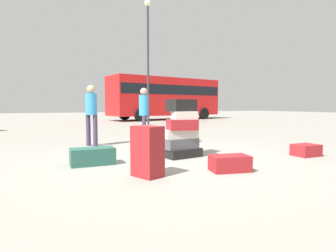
{
  "coord_description": "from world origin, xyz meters",
  "views": [
    {
      "loc": [
        -2.51,
        -4.99,
        1.08
      ],
      "look_at": [
        0.27,
        0.84,
        0.61
      ],
      "focal_mm": 29.9,
      "sensor_mm": 36.0,
      "label": 1
    }
  ],
  "objects_px": {
    "suitcase_tower": "(181,132)",
    "lamp_post": "(148,45)",
    "suitcase_maroon_left_side": "(306,150)",
    "parked_bus": "(165,96)",
    "suitcase_maroon_behind_tower": "(147,151)",
    "suitcase_maroon_white_trunk": "(230,163)",
    "suitcase_teal_foreground_near": "(93,156)",
    "person_bearded_onlooker": "(91,110)",
    "person_tourist_with_camera": "(144,109)",
    "suitcase_cream_right_side": "(187,132)"
  },
  "relations": [
    {
      "from": "person_tourist_with_camera",
      "to": "lamp_post",
      "type": "xyz_separation_m",
      "value": [
        2.77,
        6.71,
        3.46
      ]
    },
    {
      "from": "suitcase_maroon_left_side",
      "to": "person_tourist_with_camera",
      "type": "distance_m",
      "value": 4.6
    },
    {
      "from": "suitcase_tower",
      "to": "suitcase_cream_right_side",
      "type": "bearing_deg",
      "value": 57.86
    },
    {
      "from": "suitcase_maroon_left_side",
      "to": "parked_bus",
      "type": "height_order",
      "value": "parked_bus"
    },
    {
      "from": "suitcase_teal_foreground_near",
      "to": "person_tourist_with_camera",
      "type": "relative_size",
      "value": 0.49
    },
    {
      "from": "suitcase_tower",
      "to": "person_tourist_with_camera",
      "type": "xyz_separation_m",
      "value": [
        0.25,
        2.87,
        0.45
      ]
    },
    {
      "from": "suitcase_teal_foreground_near",
      "to": "person_tourist_with_camera",
      "type": "height_order",
      "value": "person_tourist_with_camera"
    },
    {
      "from": "suitcase_maroon_behind_tower",
      "to": "person_bearded_onlooker",
      "type": "distance_m",
      "value": 3.73
    },
    {
      "from": "suitcase_maroon_white_trunk",
      "to": "parked_bus",
      "type": "height_order",
      "value": "parked_bus"
    },
    {
      "from": "suitcase_tower",
      "to": "parked_bus",
      "type": "xyz_separation_m",
      "value": [
        6.35,
        14.47,
        1.31
      ]
    },
    {
      "from": "parked_bus",
      "to": "lamp_post",
      "type": "xyz_separation_m",
      "value": [
        -3.33,
        -4.89,
        2.59
      ]
    },
    {
      "from": "suitcase_tower",
      "to": "lamp_post",
      "type": "bearing_deg",
      "value": 72.49
    },
    {
      "from": "suitcase_maroon_left_side",
      "to": "suitcase_teal_foreground_near",
      "type": "height_order",
      "value": "suitcase_teal_foreground_near"
    },
    {
      "from": "suitcase_maroon_behind_tower",
      "to": "parked_bus",
      "type": "distance_m",
      "value": 17.5
    },
    {
      "from": "person_bearded_onlooker",
      "to": "person_tourist_with_camera",
      "type": "distance_m",
      "value": 1.7
    },
    {
      "from": "suitcase_tower",
      "to": "suitcase_maroon_left_side",
      "type": "relative_size",
      "value": 2.35
    },
    {
      "from": "suitcase_teal_foreground_near",
      "to": "person_bearded_onlooker",
      "type": "bearing_deg",
      "value": 81.48
    },
    {
      "from": "suitcase_maroon_behind_tower",
      "to": "lamp_post",
      "type": "relative_size",
      "value": 0.11
    },
    {
      "from": "suitcase_maroon_white_trunk",
      "to": "suitcase_maroon_behind_tower",
      "type": "distance_m",
      "value": 1.4
    },
    {
      "from": "parked_bus",
      "to": "lamp_post",
      "type": "height_order",
      "value": "lamp_post"
    },
    {
      "from": "person_bearded_onlooker",
      "to": "lamp_post",
      "type": "bearing_deg",
      "value": 103.5
    },
    {
      "from": "parked_bus",
      "to": "lamp_post",
      "type": "distance_m",
      "value": 6.46
    },
    {
      "from": "suitcase_maroon_left_side",
      "to": "suitcase_tower",
      "type": "bearing_deg",
      "value": 158.88
    },
    {
      "from": "person_tourist_with_camera",
      "to": "parked_bus",
      "type": "bearing_deg",
      "value": 173.16
    },
    {
      "from": "suitcase_teal_foreground_near",
      "to": "person_bearded_onlooker",
      "type": "xyz_separation_m",
      "value": [
        0.43,
        2.46,
        0.82
      ]
    },
    {
      "from": "suitcase_maroon_behind_tower",
      "to": "person_tourist_with_camera",
      "type": "distance_m",
      "value": 4.4
    },
    {
      "from": "suitcase_teal_foreground_near",
      "to": "person_tourist_with_camera",
      "type": "xyz_separation_m",
      "value": [
        2.08,
        2.88,
        0.81
      ]
    },
    {
      "from": "suitcase_maroon_behind_tower",
      "to": "parked_bus",
      "type": "relative_size",
      "value": 0.09
    },
    {
      "from": "suitcase_maroon_behind_tower",
      "to": "parked_bus",
      "type": "height_order",
      "value": "parked_bus"
    },
    {
      "from": "person_bearded_onlooker",
      "to": "parked_bus",
      "type": "bearing_deg",
      "value": 102.5
    },
    {
      "from": "suitcase_teal_foreground_near",
      "to": "parked_bus",
      "type": "relative_size",
      "value": 0.09
    },
    {
      "from": "suitcase_maroon_white_trunk",
      "to": "suitcase_teal_foreground_near",
      "type": "distance_m",
      "value": 2.45
    },
    {
      "from": "suitcase_maroon_white_trunk",
      "to": "parked_bus",
      "type": "bearing_deg",
      "value": 81.27
    },
    {
      "from": "suitcase_tower",
      "to": "suitcase_maroon_behind_tower",
      "type": "relative_size",
      "value": 1.57
    },
    {
      "from": "suitcase_maroon_behind_tower",
      "to": "parked_bus",
      "type": "bearing_deg",
      "value": 42.46
    },
    {
      "from": "suitcase_maroon_white_trunk",
      "to": "suitcase_maroon_left_side",
      "type": "distance_m",
      "value": 2.4
    },
    {
      "from": "suitcase_maroon_left_side",
      "to": "parked_bus",
      "type": "xyz_separation_m",
      "value": [
        3.87,
        15.54,
        1.71
      ]
    },
    {
      "from": "suitcase_maroon_behind_tower",
      "to": "person_bearded_onlooker",
      "type": "relative_size",
      "value": 0.48
    },
    {
      "from": "person_bearded_onlooker",
      "to": "suitcase_maroon_white_trunk",
      "type": "bearing_deg",
      "value": -23.59
    },
    {
      "from": "suitcase_tower",
      "to": "suitcase_maroon_white_trunk",
      "type": "xyz_separation_m",
      "value": [
        0.12,
        -1.49,
        -0.39
      ]
    },
    {
      "from": "suitcase_tower",
      "to": "suitcase_cream_right_side",
      "type": "height_order",
      "value": "suitcase_tower"
    },
    {
      "from": "suitcase_tower",
      "to": "suitcase_teal_foreground_near",
      "type": "xyz_separation_m",
      "value": [
        -1.83,
        -0.01,
        -0.36
      ]
    },
    {
      "from": "suitcase_maroon_behind_tower",
      "to": "suitcase_cream_right_side",
      "type": "relative_size",
      "value": 1.26
    },
    {
      "from": "suitcase_maroon_white_trunk",
      "to": "lamp_post",
      "type": "bearing_deg",
      "value": 87.91
    },
    {
      "from": "parked_bus",
      "to": "suitcase_cream_right_side",
      "type": "bearing_deg",
      "value": -121.27
    },
    {
      "from": "parked_bus",
      "to": "person_bearded_onlooker",
      "type": "bearing_deg",
      "value": -131.87
    },
    {
      "from": "suitcase_cream_right_side",
      "to": "person_tourist_with_camera",
      "type": "relative_size",
      "value": 0.38
    },
    {
      "from": "suitcase_maroon_white_trunk",
      "to": "suitcase_tower",
      "type": "bearing_deg",
      "value": 107.22
    },
    {
      "from": "suitcase_tower",
      "to": "suitcase_maroon_behind_tower",
      "type": "distance_m",
      "value": 1.75
    },
    {
      "from": "suitcase_maroon_left_side",
      "to": "person_bearded_onlooker",
      "type": "bearing_deg",
      "value": 139.99
    }
  ]
}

